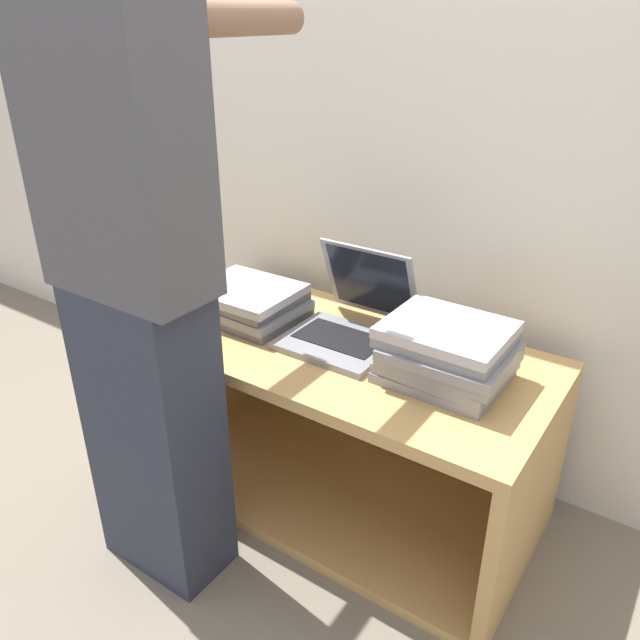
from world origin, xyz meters
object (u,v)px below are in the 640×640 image
laptop_stack_left (249,302)px  laptop_stack_right (447,353)px  person (135,272)px  laptop_open (349,322)px

laptop_stack_left → laptop_stack_right: 0.67m
laptop_stack_left → person: 0.55m
laptop_stack_right → person: bearing=-141.2°
laptop_stack_right → laptop_stack_left: bearing=-180.0°
person → laptop_stack_left: bearing=98.8°
laptop_stack_left → person: person is taller
laptop_open → person: size_ratio=0.21×
laptop_open → person: bearing=-115.9°
laptop_open → laptop_stack_left: (-0.33, -0.06, 0.00)m
laptop_open → laptop_stack_right: bearing=-9.7°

